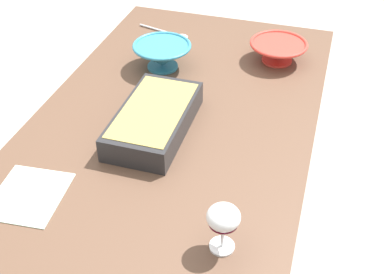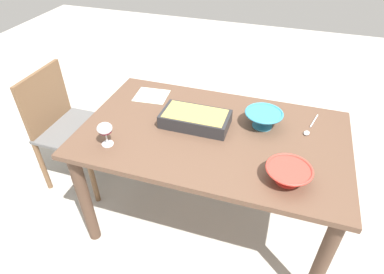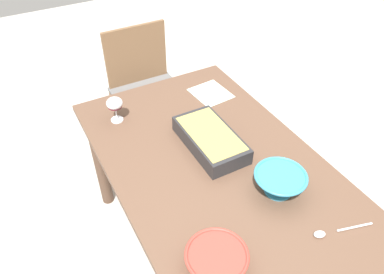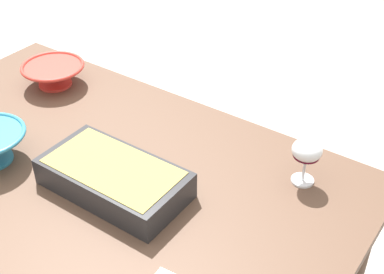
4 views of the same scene
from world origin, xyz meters
TOP-DOWN VIEW (x-y plane):
  - ground_plane at (0.00, 0.00)m, footprint 8.00×8.00m
  - dining_table at (0.00, 0.00)m, footprint 1.45×0.87m
  - wine_glass at (-0.50, -0.27)m, footprint 0.08×0.08m
  - casserole_dish at (-0.11, 0.04)m, footprint 0.38×0.20m
  - mixing_bowl at (0.25, 0.14)m, footprint 0.21×0.21m
  - small_bowl at (0.42, -0.25)m, footprint 0.21×0.21m
  - serving_spoon at (0.50, 0.18)m, footprint 0.08×0.23m
  - napkin at (-0.48, 0.26)m, footprint 0.22×0.20m

SIDE VIEW (x-z plane):
  - ground_plane at x=0.00m, z-range 0.00..0.00m
  - dining_table at x=0.00m, z-range 0.25..0.98m
  - napkin at x=-0.48m, z-range 0.72..0.73m
  - serving_spoon at x=0.50m, z-range 0.72..0.74m
  - casserole_dish at x=-0.11m, z-range 0.73..0.81m
  - small_bowl at x=0.42m, z-range 0.73..0.81m
  - mixing_bowl at x=0.25m, z-range 0.73..0.82m
  - wine_glass at x=-0.50m, z-range 0.75..0.89m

